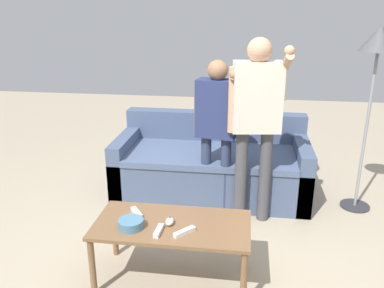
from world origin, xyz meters
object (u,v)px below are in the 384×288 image
coffee_table (172,230)px  game_remote_nunchuk (170,221)px  snack_bowl (131,224)px  game_remote_wand_near (159,231)px  couch (212,166)px  floor_lamp (378,53)px  game_remote_wand_far (137,212)px  player_right (256,111)px  player_center (217,120)px  game_remote_wand_spare (184,232)px

coffee_table → game_remote_nunchuk: 0.08m
snack_bowl → game_remote_wand_near: bearing=-10.7°
coffee_table → snack_bowl: size_ratio=6.29×
couch → game_remote_nunchuk: 1.53m
couch → game_remote_wand_near: 1.65m
couch → game_remote_nunchuk: couch is taller
snack_bowl → floor_lamp: bearing=37.7°
game_remote_nunchuk → game_remote_wand_far: size_ratio=0.63×
player_right → game_remote_wand_near: 1.37m
game_remote_nunchuk → player_right: bearing=59.4°
floor_lamp → snack_bowl: bearing=-142.3°
coffee_table → player_center: (0.21, 1.06, 0.51)m
couch → snack_bowl: bearing=-104.3°
game_remote_wand_far → player_center: bearing=63.4°
couch → game_remote_wand_near: (-0.21, -1.63, 0.19)m
couch → player_right: size_ratio=1.19×
floor_lamp → player_center: floor_lamp is taller
floor_lamp → game_remote_wand_far: bearing=-146.2°
couch → game_remote_wand_far: size_ratio=14.01×
game_remote_wand_far → game_remote_wand_spare: same height
couch → player_center: (0.07, -0.43, 0.62)m
coffee_table → player_right: 1.27m
coffee_table → snack_bowl: 0.29m
snack_bowl → game_remote_nunchuk: 0.26m
player_center → floor_lamp: bearing=11.1°
snack_bowl → player_center: 1.32m
game_remote_wand_near → game_remote_wand_spare: (0.17, 0.01, -0.00)m
game_remote_nunchuk → game_remote_wand_spare: game_remote_nunchuk is taller
couch → snack_bowl: size_ratio=11.37×
game_remote_wand_near → floor_lamp: bearing=41.7°
couch → game_remote_wand_spare: bearing=-91.2°
couch → snack_bowl: (-0.40, -1.59, 0.20)m
game_remote_wand_far → game_remote_wand_near: bearing=-46.0°
coffee_table → game_remote_nunchuk: game_remote_nunchuk is taller
player_right → game_remote_wand_near: bearing=-120.0°
game_remote_nunchuk → player_center: bearing=78.1°
couch → game_remote_wand_far: couch is taller
player_right → game_remote_wand_far: (-0.84, -0.86, -0.56)m
coffee_table → game_remote_wand_spare: 0.18m
player_right → player_center: bearing=161.7°
player_center → player_right: (0.35, -0.11, 0.13)m
game_remote_nunchuk → game_remote_wand_far: game_remote_nunchuk is taller
coffee_table → player_center: size_ratio=0.75×
snack_bowl → game_remote_wand_far: snack_bowl is taller
coffee_table → game_remote_wand_near: (-0.07, -0.13, 0.07)m
snack_bowl → game_remote_wand_spare: (0.37, -0.03, -0.01)m
game_remote_wand_far → coffee_table: bearing=-17.4°
coffee_table → player_center: bearing=78.7°
game_remote_nunchuk → game_remote_wand_spare: bearing=-41.4°
coffee_table → floor_lamp: size_ratio=0.63×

